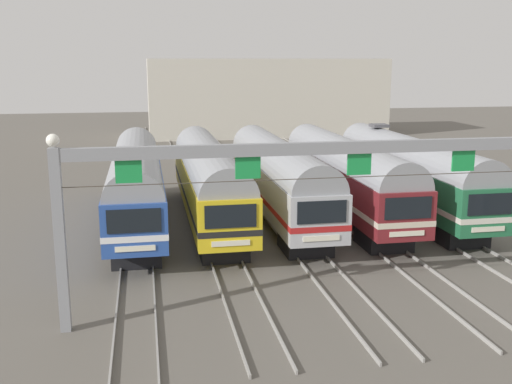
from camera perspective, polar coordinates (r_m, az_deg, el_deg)
The scene contains 9 objects.
ground_plane at distance 36.15m, azimuth 2.07°, elevation -2.60°, with size 160.00×160.00×0.00m, color #5B564F.
track_bed at distance 52.47m, azimuth -1.97°, elevation 2.20°, with size 18.00×70.00×0.15m.
commuter_train_blue at distance 34.72m, azimuth -11.30°, elevation 1.09°, with size 2.88×18.06×4.77m.
commuter_train_yellow at distance 34.90m, azimuth -4.52°, elevation 1.35°, with size 2.88×18.06×4.77m.
commuter_train_stainless at distance 35.55m, azimuth 2.10°, elevation 1.59°, with size 2.88×18.06×4.77m.
commuter_train_maroon at distance 36.66m, azimuth 8.41°, elevation 1.79°, with size 2.88×18.06×4.77m.
commuter_train_green at distance 38.19m, azimuth 14.27°, elevation 1.97°, with size 2.88×18.06×5.05m.
catenary_gantry at distance 22.33m, azimuth 9.72°, elevation 1.67°, with size 21.73×0.44×6.97m.
maintenance_building at distance 77.67m, azimuth 0.92°, elevation 8.99°, with size 29.58×10.00×9.55m, color beige.
Camera 1 is at (-7.66, -34.08, 9.32)m, focal length 42.21 mm.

